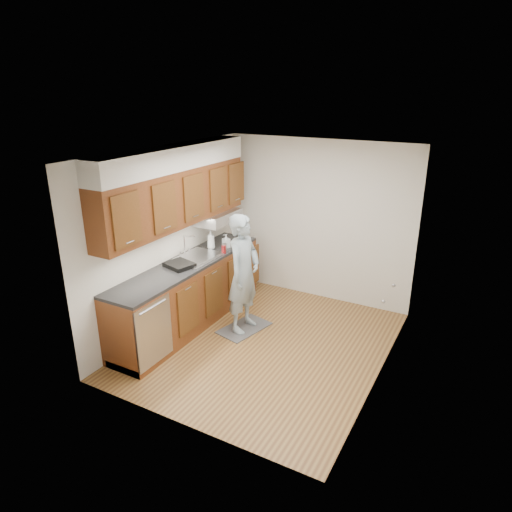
{
  "coord_description": "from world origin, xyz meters",
  "views": [
    {
      "loc": [
        2.42,
        -4.67,
        3.21
      ],
      "look_at": [
        -0.27,
        0.25,
        1.12
      ],
      "focal_mm": 32.0,
      "sensor_mm": 36.0,
      "label": 1
    }
  ],
  "objects_px": {
    "steel_can": "(224,248)",
    "person": "(244,266)",
    "soda_can": "(224,250)",
    "dish_rack": "(179,265)",
    "soap_bottle_b": "(226,241)",
    "soap_bottle_a": "(211,239)"
  },
  "relations": [
    {
      "from": "person",
      "to": "dish_rack",
      "type": "bearing_deg",
      "value": 119.65
    },
    {
      "from": "person",
      "to": "steel_can",
      "type": "relative_size",
      "value": 14.49
    },
    {
      "from": "soap_bottle_a",
      "to": "soap_bottle_b",
      "type": "relative_size",
      "value": 1.42
    },
    {
      "from": "soda_can",
      "to": "steel_can",
      "type": "bearing_deg",
      "value": 110.78
    },
    {
      "from": "soap_bottle_b",
      "to": "soda_can",
      "type": "xyz_separation_m",
      "value": [
        0.1,
        -0.23,
        -0.05
      ]
    },
    {
      "from": "person",
      "to": "soda_can",
      "type": "height_order",
      "value": "person"
    },
    {
      "from": "soda_can",
      "to": "dish_rack",
      "type": "height_order",
      "value": "soda_can"
    },
    {
      "from": "dish_rack",
      "to": "soda_can",
      "type": "bearing_deg",
      "value": 87.71
    },
    {
      "from": "person",
      "to": "steel_can",
      "type": "distance_m",
      "value": 0.64
    },
    {
      "from": "soda_can",
      "to": "steel_can",
      "type": "relative_size",
      "value": 0.88
    },
    {
      "from": "soap_bottle_b",
      "to": "steel_can",
      "type": "height_order",
      "value": "soap_bottle_b"
    },
    {
      "from": "soap_bottle_a",
      "to": "steel_can",
      "type": "height_order",
      "value": "soap_bottle_a"
    },
    {
      "from": "soda_can",
      "to": "dish_rack",
      "type": "bearing_deg",
      "value": -107.92
    },
    {
      "from": "person",
      "to": "soap_bottle_b",
      "type": "height_order",
      "value": "person"
    },
    {
      "from": "person",
      "to": "soap_bottle_b",
      "type": "xyz_separation_m",
      "value": [
        -0.61,
        0.54,
        0.1
      ]
    },
    {
      "from": "soda_can",
      "to": "dish_rack",
      "type": "xyz_separation_m",
      "value": [
        -0.24,
        -0.73,
        -0.03
      ]
    },
    {
      "from": "person",
      "to": "dish_rack",
      "type": "height_order",
      "value": "person"
    },
    {
      "from": "soap_bottle_b",
      "to": "soda_can",
      "type": "distance_m",
      "value": 0.25
    },
    {
      "from": "soap_bottle_a",
      "to": "person",
      "type": "bearing_deg",
      "value": -26.62
    },
    {
      "from": "person",
      "to": "soap_bottle_a",
      "type": "bearing_deg",
      "value": 63.9
    },
    {
      "from": "steel_can",
      "to": "person",
      "type": "bearing_deg",
      "value": -34.02
    },
    {
      "from": "soap_bottle_b",
      "to": "soda_can",
      "type": "height_order",
      "value": "soap_bottle_b"
    }
  ]
}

